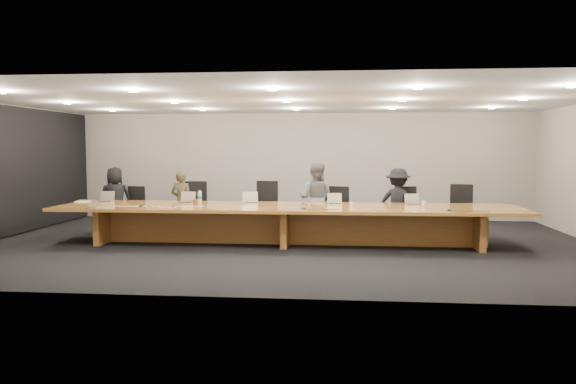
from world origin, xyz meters
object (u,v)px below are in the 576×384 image
object	(u,v)px
laptop_b	(186,197)
laptop_c	(251,198)
person_a	(115,199)
mic_left	(141,205)
av_box	(94,207)
mic_center	(303,208)
conference_table	(287,218)
paper_cup_near	(352,204)
amber_mug	(195,202)
person_d	(398,202)
chair_left	(195,207)
laptop_a	(105,197)
person_b	(182,202)
person_c	(316,199)
chair_far_right	(460,210)
chair_mid_left	(263,207)
chair_right	(408,211)
laptop_d	(335,199)
mic_right	(449,210)
chair_mid_right	(336,210)
paper_cup_far	(424,203)
chair_far_left	(131,209)
water_bottle	(200,197)
laptop_e	(414,199)

from	to	relation	value
laptop_b	laptop_c	world-z (taller)	laptop_b
person_a	mic_left	world-z (taller)	person_a
av_box	mic_center	size ratio (longest dim) A/B	1.48
conference_table	av_box	xyz separation A→B (m)	(-3.60, -0.65, 0.24)
laptop_b	paper_cup_near	world-z (taller)	laptop_b
laptop_c	amber_mug	xyz separation A→B (m)	(-1.06, -0.36, -0.07)
person_d	paper_cup_near	distance (m)	1.51
chair_left	laptop_a	xyz separation A→B (m)	(-1.68, -0.85, 0.29)
person_b	person_c	bearing A→B (deg)	-168.95
chair_far_right	person_b	distance (m)	6.02
chair_mid_left	mic_center	xyz separation A→B (m)	(1.01, -1.82, 0.18)
person_b	person_c	size ratio (longest dim) A/B	0.88
chair_right	laptop_b	world-z (taller)	chair_right
laptop_d	mic_right	world-z (taller)	laptop_d
person_b	mic_left	xyz separation A→B (m)	(-0.37, -1.50, 0.07)
person_c	amber_mug	world-z (taller)	person_c
av_box	laptop_d	bearing A→B (deg)	24.94
chair_mid_right	chair_left	bearing A→B (deg)	-161.54
laptop_d	person_b	bearing A→B (deg)	159.13
amber_mug	mic_right	distance (m)	4.87
conference_table	laptop_c	xyz separation A→B (m)	(-0.77, 0.42, 0.35)
paper_cup_near	paper_cup_far	bearing A→B (deg)	9.26
person_c	person_d	world-z (taller)	person_c
chair_far_right	chair_mid_right	bearing A→B (deg)	-160.66
chair_far_left	chair_mid_right	bearing A→B (deg)	15.42
person_a	water_bottle	xyz separation A→B (m)	(2.18, -0.96, 0.14)
laptop_b	conference_table	bearing A→B (deg)	3.51
av_box	laptop_a	bearing A→B (deg)	114.70
chair_right	water_bottle	distance (m)	4.37
chair_left	paper_cup_far	size ratio (longest dim) A/B	12.18
av_box	person_c	bearing A→B (deg)	36.41
mic_center	person_d	bearing A→B (deg)	42.53
laptop_c	paper_cup_near	size ratio (longest dim) A/B	3.86
av_box	mic_center	world-z (taller)	mic_center
person_d	mic_center	distance (m)	2.58
chair_right	laptop_c	distance (m)	3.34
person_b	chair_mid_right	bearing A→B (deg)	-168.89
paper_cup_near	person_a	bearing A→B (deg)	167.42
chair_far_left	person_c	distance (m)	4.15
laptop_a	mic_center	world-z (taller)	laptop_a
laptop_e	chair_left	bearing A→B (deg)	157.69
person_a	amber_mug	world-z (taller)	person_a
person_a	laptop_a	size ratio (longest dim) A/B	4.89
paper_cup_near	chair_far_left	bearing A→B (deg)	166.52
person_b	water_bottle	distance (m)	1.13
person_b	av_box	distance (m)	2.19
paper_cup_far	laptop_e	bearing A→B (deg)	151.61
chair_right	av_box	distance (m)	6.34
paper_cup_far	chair_left	bearing A→B (deg)	168.93
laptop_c	water_bottle	xyz separation A→B (m)	(-1.03, -0.12, 0.00)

